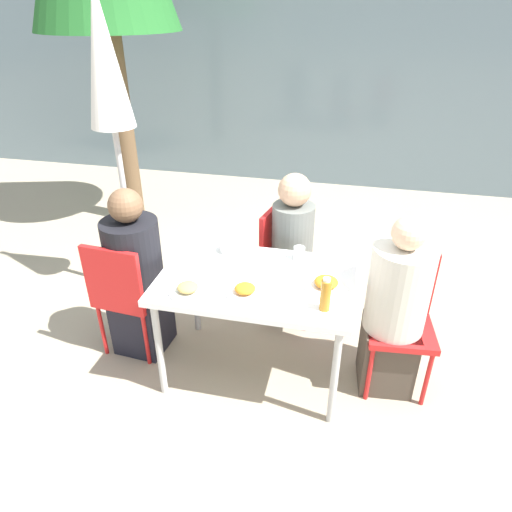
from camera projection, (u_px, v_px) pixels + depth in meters
name	position (u px, v px, depth m)	size (l,w,h in m)	color
ground_plane	(256.00, 368.00, 3.11)	(24.00, 24.00, 0.00)	tan
building_facade	(324.00, 64.00, 5.59)	(10.00, 0.20, 3.00)	slate
dining_table	(256.00, 287.00, 2.78)	(1.18, 0.78, 0.73)	white
chair_left	(125.00, 290.00, 3.03)	(0.43, 0.43, 0.88)	red
person_left	(137.00, 279.00, 3.06)	(0.37, 0.37, 1.20)	black
chair_right	(400.00, 311.00, 2.83)	(0.43, 0.43, 0.88)	red
person_right	(394.00, 313.00, 2.74)	(0.36, 0.36, 1.19)	#473D33
chair_far	(284.00, 255.00, 3.45)	(0.47, 0.47, 0.88)	red
person_far	(292.00, 253.00, 3.35)	(0.32, 0.32, 1.18)	black
closed_umbrella	(107.00, 78.00, 3.10)	(0.36, 0.36, 2.34)	#333333
plate_0	(188.00, 289.00, 2.60)	(0.22, 0.22, 0.06)	white
plate_1	(245.00, 291.00, 2.59)	(0.22, 0.22, 0.06)	white
plate_2	(326.00, 284.00, 2.64)	(0.25, 0.25, 0.07)	white
bottle	(326.00, 295.00, 2.43)	(0.06, 0.06, 0.20)	#B7751E
drinking_cup	(299.00, 253.00, 2.93)	(0.07, 0.07, 0.08)	white
salad_bowl	(231.00, 247.00, 3.03)	(0.15, 0.15, 0.05)	white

